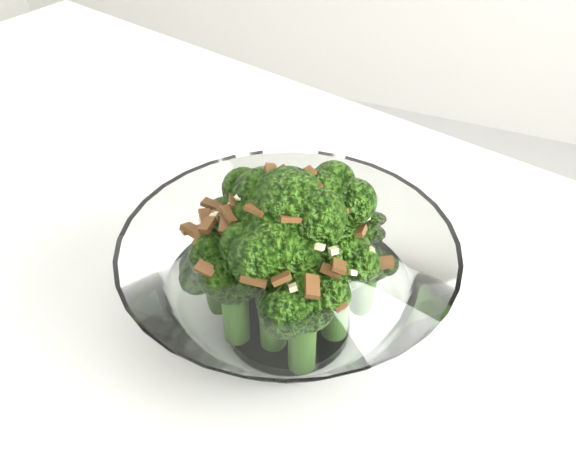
% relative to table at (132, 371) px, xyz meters
% --- Properties ---
extents(table, '(1.36, 1.08, 0.75)m').
position_rel_table_xyz_m(table, '(0.00, 0.00, 0.00)').
color(table, white).
rests_on(table, ground).
extents(broccoli_dish, '(0.23, 0.23, 0.14)m').
position_rel_table_xyz_m(broccoli_dish, '(0.12, 0.04, 0.12)').
color(broccoli_dish, white).
rests_on(broccoli_dish, table).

